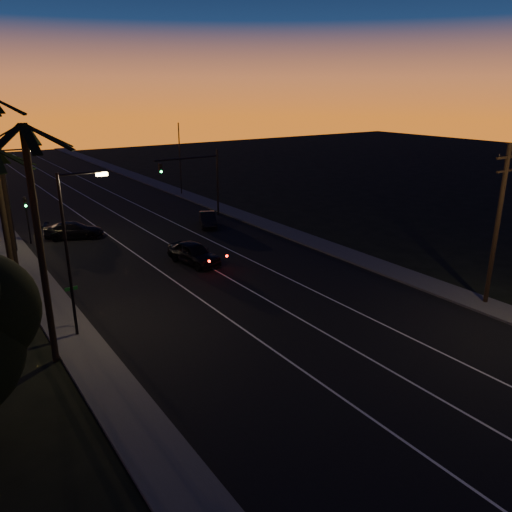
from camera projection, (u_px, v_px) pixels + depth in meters
road at (179, 254)px, 41.07m from camera, size 20.00×170.00×0.01m
sidewalk_left at (35, 281)px, 35.08m from camera, size 2.40×170.00×0.16m
sidewalk_right at (287, 232)px, 47.01m from camera, size 2.40×170.00×0.16m
lane_stripe_left at (145, 260)px, 39.47m from camera, size 0.12×160.00×0.01m
lane_stripe_mid at (185, 253)px, 41.33m from camera, size 0.12×160.00×0.01m
lane_stripe_right at (221, 246)px, 43.20m from camera, size 0.12×160.00×0.01m
palm_near at (37, 224)px, 22.70m from camera, size 4.25×4.16×11.53m
palm_mid at (3, 217)px, 27.35m from camera, size 4.25×4.16×10.03m
palm_far at (2, 175)px, 32.16m from camera, size 4.25×4.16×12.53m
streetlight_left_near at (72, 243)px, 25.84m from camera, size 2.55×0.26×9.00m
streetlight_left_far at (12, 192)px, 40.05m from camera, size 2.55×0.26×8.50m
street_sign at (73, 302)px, 27.73m from camera, size 0.70×0.06×2.60m
utility_pole at (498, 222)px, 29.88m from camera, size 2.20×0.28×10.00m
signal_mast at (197, 172)px, 51.19m from camera, size 7.10×0.41×7.00m
signal_post at (26, 212)px, 42.92m from camera, size 0.28×0.37×4.20m
far_pole_right at (180, 159)px, 62.76m from camera, size 0.14×0.14×9.00m
lead_car at (194, 253)px, 38.57m from camera, size 2.84×5.75×1.68m
right_car at (208, 219)px, 49.20m from camera, size 3.04×4.44×1.39m
cross_car at (74, 230)px, 45.17m from camera, size 5.57×3.90×1.50m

